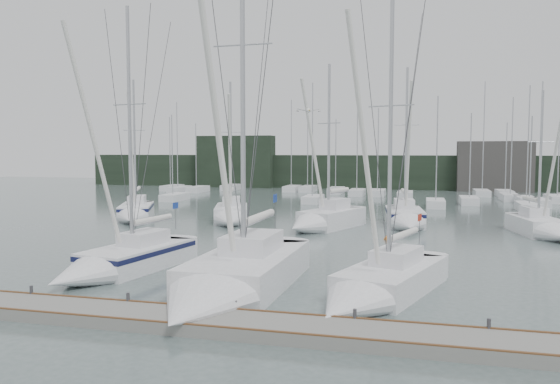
{
  "coord_description": "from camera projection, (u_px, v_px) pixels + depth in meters",
  "views": [
    {
      "loc": [
        7.91,
        -21.04,
        5.71
      ],
      "look_at": [
        1.23,
        5.0,
        3.66
      ],
      "focal_mm": 35.0,
      "sensor_mm": 36.0,
      "label": 1
    }
  ],
  "objects": [
    {
      "name": "sailboat_mid_e",
      "position": [
        544.0,
        229.0,
        36.03
      ],
      "size": [
        3.71,
        7.62,
        10.49
      ],
      "rotation": [
        0.0,
        0.0,
        0.19
      ],
      "color": "silver",
      "rests_on": "ground"
    },
    {
      "name": "far_building_right",
      "position": [
        494.0,
        166.0,
        75.94
      ],
      "size": [
        10.0,
        3.0,
        7.0
      ],
      "primitive_type": "cube",
      "color": "#3A3836",
      "rests_on": "ground"
    },
    {
      "name": "sailboat_mid_a",
      "position": [
        135.0,
        213.0,
        44.7
      ],
      "size": [
        5.38,
        8.32,
        12.32
      ],
      "rotation": [
        0.0,
        0.0,
        0.4
      ],
      "color": "silver",
      "rests_on": "ground"
    },
    {
      "name": "seagull",
      "position": [
        308.0,
        110.0,
        23.68
      ],
      "size": [
        0.94,
        0.52,
        0.19
      ],
      "rotation": [
        0.0,
        0.0,
        0.42
      ],
      "color": "silver",
      "rests_on": "ground"
    },
    {
      "name": "sailboat_near_center",
      "position": [
        227.0,
        284.0,
        20.82
      ],
      "size": [
        3.79,
        11.86,
        17.0
      ],
      "rotation": [
        0.0,
        0.0,
        -0.02
      ],
      "color": "silver",
      "rests_on": "ground"
    },
    {
      "name": "sailboat_mid_c",
      "position": [
        321.0,
        221.0,
        39.39
      ],
      "size": [
        5.34,
        8.37,
        12.79
      ],
      "rotation": [
        0.0,
        0.0,
        -0.37
      ],
      "color": "silver",
      "rests_on": "ground"
    },
    {
      "name": "mast_forest",
      "position": [
        383.0,
        194.0,
        65.97
      ],
      "size": [
        56.78,
        23.68,
        14.25
      ],
      "color": "silver",
      "rests_on": "ground"
    },
    {
      "name": "sailboat_near_right",
      "position": [
        374.0,
        289.0,
        20.56
      ],
      "size": [
        5.34,
        9.31,
        12.65
      ],
      "rotation": [
        0.0,
        0.0,
        -0.32
      ],
      "color": "silver",
      "rests_on": "ground"
    },
    {
      "name": "dock",
      "position": [
        168.0,
        319.0,
        17.87
      ],
      "size": [
        24.0,
        2.0,
        0.4
      ],
      "primitive_type": "cube",
      "color": "slate",
      "rests_on": "ground"
    },
    {
      "name": "buoy_c",
      "position": [
        157.0,
        236.0,
        36.51
      ],
      "size": [
        0.5,
        0.5,
        0.5
      ],
      "primitive_type": "sphere",
      "color": "orange",
      "rests_on": "ground"
    },
    {
      "name": "far_treeline",
      "position": [
        366.0,
        172.0,
        82.41
      ],
      "size": [
        90.0,
        4.0,
        5.0
      ],
      "primitive_type": "cube",
      "color": "black",
      "rests_on": "ground"
    },
    {
      "name": "buoy_a",
      "position": [
        239.0,
        244.0,
        33.31
      ],
      "size": [
        0.71,
        0.71,
        0.71
      ],
      "primitive_type": "sphere",
      "color": "orange",
      "rests_on": "ground"
    },
    {
      "name": "sailboat_near_left",
      "position": [
        115.0,
        263.0,
        25.02
      ],
      "size": [
        4.08,
        9.09,
        13.31
      ],
      "rotation": [
        0.0,
        0.0,
        -0.17
      ],
      "color": "silver",
      "rests_on": "ground"
    },
    {
      "name": "far_building_left",
      "position": [
        236.0,
        161.0,
        85.32
      ],
      "size": [
        12.0,
        3.0,
        8.0
      ],
      "primitive_type": "cube",
      "color": "black",
      "rests_on": "ground"
    },
    {
      "name": "sailboat_mid_b",
      "position": [
        231.0,
        216.0,
        42.91
      ],
      "size": [
        4.74,
        8.08,
        11.96
      ],
      "rotation": [
        0.0,
        0.0,
        0.31
      ],
      "color": "silver",
      "rests_on": "ground"
    },
    {
      "name": "sailboat_mid_d",
      "position": [
        406.0,
        219.0,
        40.63
      ],
      "size": [
        3.48,
        7.95,
        12.79
      ],
      "rotation": [
        0.0,
        0.0,
        0.11
      ],
      "color": "silver",
      "rests_on": "ground"
    },
    {
      "name": "buoy_b",
      "position": [
        388.0,
        240.0,
        34.94
      ],
      "size": [
        0.57,
        0.57,
        0.57
      ],
      "primitive_type": "sphere",
      "color": "orange",
      "rests_on": "ground"
    },
    {
      "name": "ground",
      "position": [
        222.0,
        288.0,
        22.72
      ],
      "size": [
        160.0,
        160.0,
        0.0
      ],
      "primitive_type": "plane",
      "color": "#4C5C5A",
      "rests_on": "ground"
    }
  ]
}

